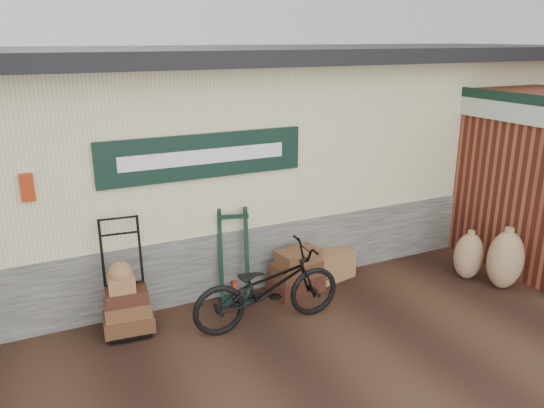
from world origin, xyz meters
The scene contains 10 objects.
ground centered at (0.00, 0.00, 0.00)m, with size 80.00×80.00×0.00m, color black.
station_building centered at (-0.01, 2.74, 1.61)m, with size 14.40×4.10×3.20m.
brick_outbuilding centered at (4.70, 1.19, 1.30)m, with size 1.71×4.51×2.62m.
porter_trolley centered at (-1.42, 0.71, 0.69)m, with size 0.69×0.52×1.38m, color black, non-canonical shape.
green_barrow centered at (0.02, 0.85, 0.62)m, with size 0.45×0.38×1.23m, color black, non-canonical shape.
suitcase_stack centered at (0.84, 0.65, 0.31)m, with size 0.70×0.44×0.62m, color #3D1D13, non-canonical shape.
wicker_hamper centered at (1.51, 0.85, 0.21)m, with size 0.64×0.42×0.42m, color brown.
bicycle centered at (0.13, 0.07, 0.54)m, with size 1.87×0.65×1.09m, color black.
burlap_sack_left centered at (3.28, -0.03, 0.34)m, with size 0.43×0.36×0.68m, color #826446.
burlap_sack_right centered at (3.50, -0.48, 0.42)m, with size 0.52×0.44×0.83m, color #826446.
Camera 1 is at (-2.32, -5.11, 3.34)m, focal length 35.00 mm.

